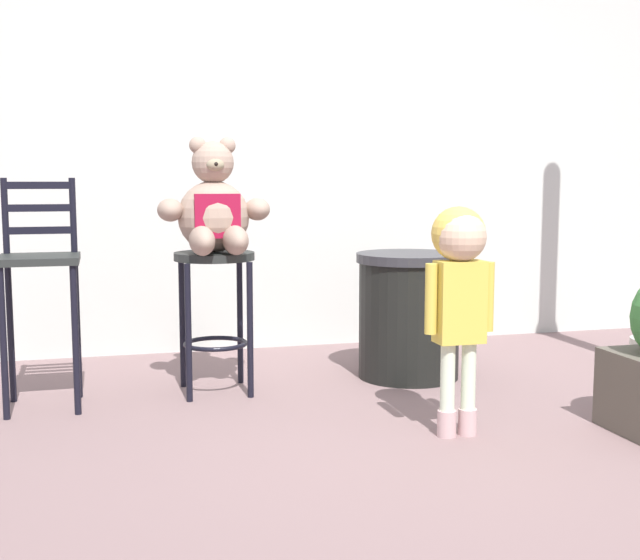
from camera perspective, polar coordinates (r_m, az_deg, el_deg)
ground_plane at (r=3.65m, az=8.41°, el=-10.71°), size 24.00×24.00×0.00m
building_wall at (r=5.60m, az=-0.49°, el=12.57°), size 6.26×0.30×3.30m
bar_stool_with_teddy at (r=4.27m, az=-7.32°, el=-0.80°), size 0.41×0.41×0.73m
teddy_bear at (r=4.21m, az=-7.35°, el=4.76°), size 0.57×0.51×0.59m
child_walking at (r=3.54m, az=9.65°, el=0.65°), size 0.32×0.25×0.99m
trash_bin at (r=4.62m, az=6.19°, el=-2.43°), size 0.59×0.59×0.70m
bar_chair_empty at (r=4.17m, az=-18.87°, el=0.34°), size 0.37×0.37×1.11m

